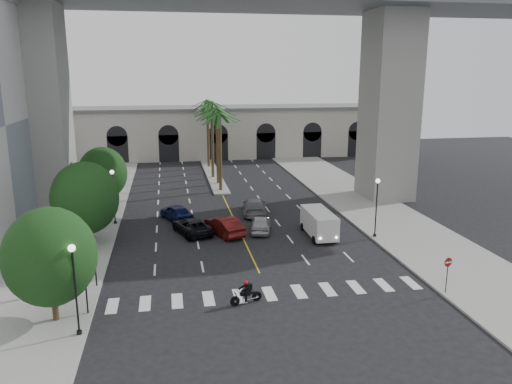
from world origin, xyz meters
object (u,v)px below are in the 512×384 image
lamp_post_left_far (113,192)px  do_not_enter_sign (448,268)px  traffic_signal_far (94,253)px  motorcycle_rider (247,293)px  car_a (261,224)px  car_b (224,226)px  pedestrian_a (50,263)px  cargo_van (319,223)px  lamp_post_right (377,203)px  car_c (192,226)px  traffic_signal_near (85,276)px  pedestrian_b (66,248)px  car_d (255,206)px  lamp_post_left_near (75,282)px  car_e (176,212)px

lamp_post_left_far → do_not_enter_sign: size_ratio=2.10×
traffic_signal_far → motorcycle_rider: 10.62m
lamp_post_left_far → car_a: (13.29, -4.44, -2.48)m
car_b → pedestrian_a: pedestrian_a is taller
cargo_van → do_not_enter_sign: (4.66, -12.89, 0.57)m
lamp_post_right → do_not_enter_sign: size_ratio=2.10×
traffic_signal_far → car_c: bearing=56.5°
traffic_signal_near → pedestrian_a: traffic_signal_near is taller
motorcycle_rider → pedestrian_a: 14.79m
motorcycle_rider → pedestrian_b: 15.91m
motorcycle_rider → pedestrian_a: size_ratio=1.33×
pedestrian_b → car_d: bearing=65.2°
car_d → car_b: bearing=66.8°
traffic_signal_far → lamp_post_left_far: bearing=90.4°
traffic_signal_near → do_not_enter_sign: (22.66, -1.09, -0.66)m
traffic_signal_near → motorcycle_rider: traffic_signal_near is taller
traffic_signal_near → pedestrian_b: (-2.96, 9.63, -1.48)m
pedestrian_a → do_not_enter_sign: 27.31m
traffic_signal_near → do_not_enter_sign: 22.70m
traffic_signal_near → car_a: bearing=46.8°
lamp_post_left_far → car_a: lamp_post_left_far is taller
car_a → do_not_enter_sign: (9.47, -15.15, 1.11)m
lamp_post_left_far → car_c: lamp_post_left_far is taller
pedestrian_b → lamp_post_right: bearing=35.3°
car_c → car_a: bearing=156.4°
car_c → cargo_van: bearing=146.7°
do_not_enter_sign → cargo_van: bearing=96.4°
motorcycle_rider → car_d: 20.39m
cargo_van → lamp_post_left_far: bearing=159.7°
lamp_post_left_far → car_d: (13.73, 1.41, -2.39)m
car_b → car_d: bearing=-143.4°
lamp_post_left_far → car_c: bearing=-29.4°
lamp_post_right → car_c: size_ratio=1.04×
lamp_post_left_near → car_b: 19.23m
cargo_van → pedestrian_b: cargo_van is taller
lamp_post_left_near → car_c: (7.07, 17.01, -2.51)m
lamp_post_right → pedestrian_a: bearing=-171.8°
lamp_post_left_near → motorcycle_rider: (9.73, 2.42, -2.52)m
car_e → cargo_van: cargo_van is taller
traffic_signal_far → cargo_van: (18.00, 7.80, -1.24)m
car_c → pedestrian_b: bearing=6.7°
lamp_post_left_far → cargo_van: bearing=-20.3°
lamp_post_left_near → cargo_van: (18.10, 14.30, -1.95)m
lamp_post_left_near → car_a: lamp_post_left_near is taller
motorcycle_rider → cargo_van: size_ratio=0.39×
car_b → cargo_van: 8.45m
lamp_post_left_far → car_e: size_ratio=1.15×
lamp_post_left_far → car_e: 6.29m
car_b → do_not_enter_sign: 19.71m
car_a → pedestrian_a: size_ratio=2.76×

